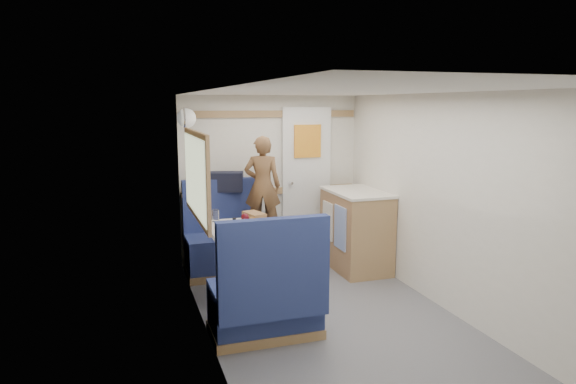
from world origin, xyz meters
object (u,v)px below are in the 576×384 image
object	(u,v)px
bench_near	(267,303)
bread_loaf	(254,218)
tumbler_mid	(216,216)
beer_glass	(253,223)
duffel_bag	(223,182)
tumbler_left	(239,233)
pepper_grinder	(234,223)
tray	(260,235)
orange_fruit	(259,228)
wine_glass	(245,218)
dome_light	(186,118)
bench_far	(225,247)
galley_counter	(356,229)
person	(262,186)
dinette_table	(242,244)
cheese_block	(249,227)

from	to	relation	value
bench_near	bread_loaf	distance (m)	1.16
tumbler_mid	beer_glass	bearing A→B (deg)	-54.75
duffel_bag	tumbler_left	size ratio (longest dim) A/B	4.56
tumbler_mid	pepper_grinder	distance (m)	0.35
tumbler_mid	tray	bearing A→B (deg)	-68.41
pepper_grinder	orange_fruit	bearing A→B (deg)	-59.28
tumbler_left	beer_glass	bearing A→B (deg)	56.84
wine_glass	tumbler_left	bearing A→B (deg)	-114.22
dome_light	tumbler_mid	size ratio (longest dim) A/B	1.70
bench_far	dome_light	xyz separation A→B (m)	(-0.39, -0.01, 1.45)
bench_far	wine_glass	bearing A→B (deg)	-89.57
bench_far	dome_light	bearing A→B (deg)	-177.88
duffel_bag	tumbler_mid	world-z (taller)	duffel_bag
duffel_bag	beer_glass	xyz separation A→B (m)	(0.07, -1.15, -0.24)
bread_loaf	tray	bearing A→B (deg)	-98.77
dome_light	tumbler_mid	xyz separation A→B (m)	(0.20, -0.48, -0.97)
tray	tumbler_left	bearing A→B (deg)	-172.28
dome_light	tray	distance (m)	1.63
dome_light	galley_counter	xyz separation A→B (m)	(1.86, -0.30, -1.28)
galley_counter	tumbler_left	world-z (taller)	galley_counter
galley_counter	tumbler_mid	size ratio (longest dim) A/B	7.81
person	bread_loaf	size ratio (longest dim) A/B	4.26
orange_fruit	tumbler_left	size ratio (longest dim) A/B	0.74
dome_light	person	xyz separation A→B (m)	(0.79, -0.12, -0.75)
orange_fruit	pepper_grinder	bearing A→B (deg)	120.72
dome_light	bread_loaf	xyz separation A→B (m)	(0.56, -0.67, -0.98)
dome_light	pepper_grinder	bearing A→B (deg)	-68.00
dinette_table	orange_fruit	xyz separation A→B (m)	(0.10, -0.24, 0.21)
cheese_block	tumbler_mid	xyz separation A→B (m)	(-0.23, 0.47, 0.02)
bench_far	bread_loaf	xyz separation A→B (m)	(0.17, -0.68, 0.47)
person	cheese_block	size ratio (longest dim) A/B	9.93
orange_fruit	bench_far	bearing A→B (deg)	95.30
bench_far	orange_fruit	distance (m)	1.20
bread_loaf	bench_far	bearing A→B (deg)	103.69
galley_counter	duffel_bag	distance (m)	1.64
dome_light	beer_glass	world-z (taller)	dome_light
dinette_table	cheese_block	size ratio (longest dim) A/B	8.25
dome_light	duffel_bag	distance (m)	0.89
orange_fruit	bench_near	bearing A→B (deg)	-99.21
bench_near	duffel_bag	distance (m)	2.11
dinette_table	bench_near	bearing A→B (deg)	-90.00
dinette_table	pepper_grinder	xyz separation A→B (m)	(-0.06, 0.04, 0.20)
bread_loaf	dome_light	bearing A→B (deg)	129.71
orange_fruit	cheese_block	size ratio (longest dim) A/B	0.67
bench_far	tumbler_mid	size ratio (longest dim) A/B	8.91
person	beer_glass	size ratio (longest dim) A/B	10.81
duffel_bag	beer_glass	world-z (taller)	duffel_bag
person	duffel_bag	bearing A→B (deg)	-28.16
orange_fruit	dome_light	bearing A→B (deg)	114.38
dinette_table	beer_glass	xyz separation A→B (m)	(0.10, -0.03, 0.21)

